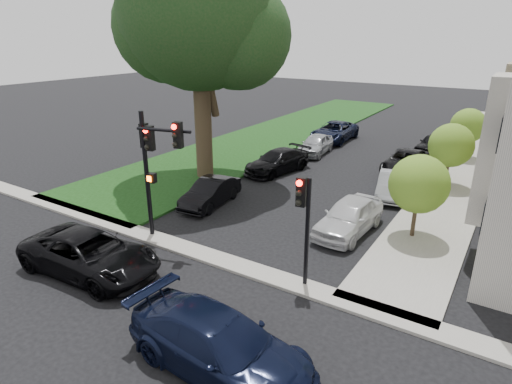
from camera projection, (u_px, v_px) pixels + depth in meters
The scene contains 20 objects.
ground at pixel (184, 283), 15.76m from camera, with size 140.00×140.00×0.00m, color black.
grass_strip at pixel (284, 133), 39.26m from camera, with size 8.00×44.00×0.12m, color black.
sidewalk_right at pixel (472, 158), 31.38m from camera, with size 3.50×44.00×0.12m, color gray.
sidewalk_cross at pixel (217, 259), 17.32m from camera, with size 60.00×1.00×0.12m, color gray.
eucalyptus at pixel (197, 10), 23.95m from camera, with size 10.19×9.25×14.44m.
small_tree_a at pixel (419, 184), 18.34m from camera, with size 2.56×2.56×3.84m.
small_tree_b at pixel (451, 145), 24.74m from camera, with size 2.54×2.54×3.81m.
small_tree_c at pixel (468, 126), 30.45m from camera, with size 2.46×2.46×3.68m.
traffic_signal_main at pixel (153, 154), 17.85m from camera, with size 2.77×0.83×5.65m.
traffic_signal_secondary at pixel (304, 212), 14.62m from camera, with size 0.54×0.43×4.15m.
car_cross_near at pixel (90, 254), 16.18m from camera, with size 2.63×5.70×1.59m, color black.
car_cross_far at pixel (220, 345), 11.42m from camera, with size 2.30×5.66×1.64m, color black.
car_parked_0 at pixel (349, 216), 19.49m from camera, with size 1.89×4.69×1.60m, color silver.
car_parked_1 at pixel (391, 185), 23.89m from camera, with size 1.42×4.08×1.34m, color #999BA0.
car_parked_2 at pixel (406, 162), 27.97m from camera, with size 2.41×5.24×1.46m, color black.
car_parked_3 at pixel (434, 143), 32.65m from camera, with size 1.74×4.33×1.47m, color black.
car_parked_5 at pixel (211, 193), 22.68m from camera, with size 1.48×4.24×1.40m, color black.
car_parked_6 at pixel (277, 161), 28.07m from camera, with size 2.06×5.07×1.47m, color black.
car_parked_7 at pixel (315, 144), 32.32m from camera, with size 1.77×4.40×1.50m, color #999BA0.
car_parked_8 at pixel (334, 131), 36.31m from camera, with size 2.66×5.76×1.60m, color black.
Camera 1 is at (9.53, -10.07, 8.63)m, focal length 30.00 mm.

